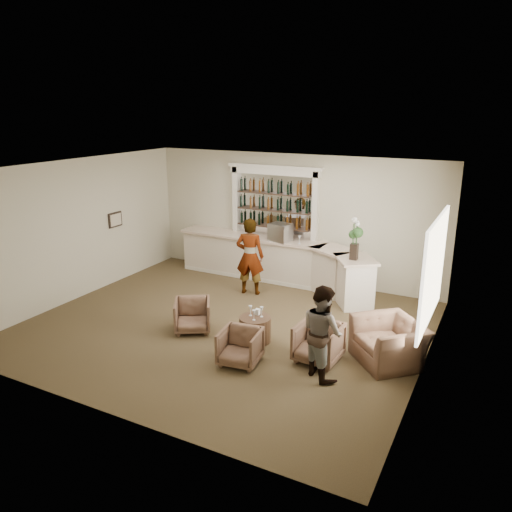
{
  "coord_description": "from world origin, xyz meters",
  "views": [
    {
      "loc": [
        5.01,
        -8.27,
        4.46
      ],
      "look_at": [
        0.27,
        0.9,
        1.34
      ],
      "focal_mm": 35.0,
      "sensor_mm": 36.0,
      "label": 1
    }
  ],
  "objects_px": {
    "armchair_far": "(389,342)",
    "espresso_machine": "(280,232)",
    "cocktail_table": "(255,329)",
    "armchair_center": "(240,347)",
    "armchair_left": "(192,315)",
    "flower_vase": "(355,236)",
    "guest": "(322,332)",
    "sommelier": "(250,256)",
    "armchair_right": "(318,343)",
    "bar_counter": "(278,261)"
  },
  "relations": [
    {
      "from": "cocktail_table",
      "to": "sommelier",
      "type": "distance_m",
      "value": 2.72
    },
    {
      "from": "armchair_center",
      "to": "espresso_machine",
      "type": "distance_m",
      "value": 4.48
    },
    {
      "from": "armchair_center",
      "to": "armchair_far",
      "type": "distance_m",
      "value": 2.67
    },
    {
      "from": "bar_counter",
      "to": "flower_vase",
      "type": "distance_m",
      "value": 2.57
    },
    {
      "from": "sommelier",
      "to": "armchair_right",
      "type": "relative_size",
      "value": 2.4
    },
    {
      "from": "sommelier",
      "to": "flower_vase",
      "type": "height_order",
      "value": "flower_vase"
    },
    {
      "from": "espresso_machine",
      "to": "flower_vase",
      "type": "distance_m",
      "value": 2.27
    },
    {
      "from": "bar_counter",
      "to": "armchair_far",
      "type": "height_order",
      "value": "bar_counter"
    },
    {
      "from": "armchair_center",
      "to": "armchair_left",
      "type": "bearing_deg",
      "value": 145.98
    },
    {
      "from": "armchair_left",
      "to": "cocktail_table",
      "type": "bearing_deg",
      "value": -24.76
    },
    {
      "from": "armchair_center",
      "to": "armchair_far",
      "type": "height_order",
      "value": "armchair_far"
    },
    {
      "from": "armchair_far",
      "to": "armchair_right",
      "type": "bearing_deg",
      "value": -107.5
    },
    {
      "from": "cocktail_table",
      "to": "armchair_far",
      "type": "xyz_separation_m",
      "value": [
        2.52,
        0.35,
        0.14
      ]
    },
    {
      "from": "sommelier",
      "to": "espresso_machine",
      "type": "relative_size",
      "value": 3.69
    },
    {
      "from": "armchair_center",
      "to": "armchair_far",
      "type": "xyz_separation_m",
      "value": [
        2.35,
        1.28,
        0.06
      ]
    },
    {
      "from": "espresso_machine",
      "to": "flower_vase",
      "type": "height_order",
      "value": "flower_vase"
    },
    {
      "from": "cocktail_table",
      "to": "espresso_machine",
      "type": "distance_m",
      "value": 3.6
    },
    {
      "from": "armchair_left",
      "to": "espresso_machine",
      "type": "height_order",
      "value": "espresso_machine"
    },
    {
      "from": "cocktail_table",
      "to": "armchair_center",
      "type": "distance_m",
      "value": 0.94
    },
    {
      "from": "cocktail_table",
      "to": "armchair_center",
      "type": "height_order",
      "value": "armchair_center"
    },
    {
      "from": "cocktail_table",
      "to": "armchair_right",
      "type": "distance_m",
      "value": 1.41
    },
    {
      "from": "espresso_machine",
      "to": "cocktail_table",
      "type": "bearing_deg",
      "value": -62.62
    },
    {
      "from": "bar_counter",
      "to": "sommelier",
      "type": "bearing_deg",
      "value": -105.23
    },
    {
      "from": "armchair_left",
      "to": "armchair_far",
      "type": "distance_m",
      "value": 3.92
    },
    {
      "from": "sommelier",
      "to": "armchair_left",
      "type": "distance_m",
      "value": 2.52
    },
    {
      "from": "armchair_right",
      "to": "flower_vase",
      "type": "height_order",
      "value": "flower_vase"
    },
    {
      "from": "armchair_right",
      "to": "bar_counter",
      "type": "bearing_deg",
      "value": 127.97
    },
    {
      "from": "bar_counter",
      "to": "armchair_right",
      "type": "bearing_deg",
      "value": -55.29
    },
    {
      "from": "armchair_far",
      "to": "espresso_machine",
      "type": "distance_m",
      "value": 4.67
    },
    {
      "from": "armchair_right",
      "to": "armchair_far",
      "type": "relative_size",
      "value": 0.66
    },
    {
      "from": "cocktail_table",
      "to": "armchair_center",
      "type": "xyz_separation_m",
      "value": [
        0.17,
        -0.92,
        0.08
      ]
    },
    {
      "from": "guest",
      "to": "armchair_right",
      "type": "xyz_separation_m",
      "value": [
        -0.22,
        0.45,
        -0.46
      ]
    },
    {
      "from": "sommelier",
      "to": "flower_vase",
      "type": "bearing_deg",
      "value": 173.24
    },
    {
      "from": "armchair_center",
      "to": "espresso_machine",
      "type": "bearing_deg",
      "value": 97.4
    },
    {
      "from": "bar_counter",
      "to": "cocktail_table",
      "type": "bearing_deg",
      "value": -72.56
    },
    {
      "from": "bar_counter",
      "to": "cocktail_table",
      "type": "distance_m",
      "value": 3.49
    },
    {
      "from": "flower_vase",
      "to": "bar_counter",
      "type": "bearing_deg",
      "value": 161.72
    },
    {
      "from": "armchair_center",
      "to": "espresso_machine",
      "type": "relative_size",
      "value": 1.39
    },
    {
      "from": "sommelier",
      "to": "armchair_far",
      "type": "relative_size",
      "value": 1.59
    },
    {
      "from": "armchair_far",
      "to": "espresso_machine",
      "type": "relative_size",
      "value": 2.32
    },
    {
      "from": "espresso_machine",
      "to": "guest",
      "type": "bearing_deg",
      "value": -45.88
    },
    {
      "from": "cocktail_table",
      "to": "sommelier",
      "type": "relative_size",
      "value": 0.33
    },
    {
      "from": "armchair_left",
      "to": "armchair_far",
      "type": "bearing_deg",
      "value": -24.28
    },
    {
      "from": "sommelier",
      "to": "flower_vase",
      "type": "relative_size",
      "value": 1.97
    },
    {
      "from": "cocktail_table",
      "to": "flower_vase",
      "type": "relative_size",
      "value": 0.65
    },
    {
      "from": "guest",
      "to": "armchair_far",
      "type": "distance_m",
      "value": 1.42
    },
    {
      "from": "armchair_right",
      "to": "flower_vase",
      "type": "relative_size",
      "value": 0.82
    },
    {
      "from": "sommelier",
      "to": "armchair_center",
      "type": "relative_size",
      "value": 2.65
    },
    {
      "from": "sommelier",
      "to": "armchair_center",
      "type": "xyz_separation_m",
      "value": [
        1.5,
        -3.2,
        -0.62
      ]
    },
    {
      "from": "cocktail_table",
      "to": "flower_vase",
      "type": "xyz_separation_m",
      "value": [
        1.16,
        2.59,
        1.43
      ]
    }
  ]
}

